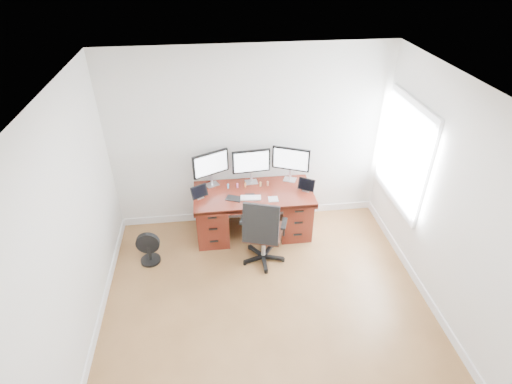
{
  "coord_description": "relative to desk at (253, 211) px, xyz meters",
  "views": [
    {
      "loc": [
        -0.54,
        -2.92,
        3.89
      ],
      "look_at": [
        0.0,
        1.5,
        0.95
      ],
      "focal_mm": 28.0,
      "sensor_mm": 36.0,
      "label": 1
    }
  ],
  "objects": [
    {
      "name": "phone",
      "position": [
        -0.06,
        -0.1,
        0.35
      ],
      "size": [
        0.14,
        0.07,
        0.01
      ],
      "primitive_type": "cube",
      "rotation": [
        0.0,
        0.0,
        -0.07
      ],
      "color": "black",
      "rests_on": "desk"
    },
    {
      "name": "ground",
      "position": [
        0.0,
        -1.83,
        -0.4
      ],
      "size": [
        4.5,
        4.5,
        0.0
      ],
      "primitive_type": "plane",
      "color": "brown",
      "rests_on": "ground"
    },
    {
      "name": "figurine_brown",
      "position": [
        0.23,
        0.12,
        0.39
      ],
      "size": [
        0.03,
        0.03,
        0.08
      ],
      "color": "brown",
      "rests_on": "desk"
    },
    {
      "name": "trackpad",
      "position": [
        0.25,
        -0.25,
        0.35
      ],
      "size": [
        0.14,
        0.14,
        0.01
      ],
      "primitive_type": "cube",
      "rotation": [
        0.0,
        0.0,
        -0.03
      ],
      "color": "silver",
      "rests_on": "desk"
    },
    {
      "name": "drawing_tablet",
      "position": [
        -0.29,
        -0.16,
        0.35
      ],
      "size": [
        0.25,
        0.21,
        0.01
      ],
      "primitive_type": "cube",
      "rotation": [
        0.0,
        0.0,
        -0.39
      ],
      "color": "black",
      "rests_on": "desk"
    },
    {
      "name": "figurine_orange",
      "position": [
        -0.1,
        0.12,
        0.39
      ],
      "size": [
        0.03,
        0.03,
        0.08
      ],
      "color": "orange",
      "rests_on": "desk"
    },
    {
      "name": "desk",
      "position": [
        0.0,
        0.0,
        0.0
      ],
      "size": [
        1.7,
        0.8,
        0.75
      ],
      "color": "#541B10",
      "rests_on": "ground"
    },
    {
      "name": "monitor_center",
      "position": [
        0.0,
        0.24,
        0.68
      ],
      "size": [
        0.55,
        0.15,
        0.53
      ],
      "rotation": [
        0.0,
        0.0,
        0.09
      ],
      "color": "silver",
      "rests_on": "desk"
    },
    {
      "name": "back_wall",
      "position": [
        0.0,
        0.42,
        0.95
      ],
      "size": [
        4.0,
        0.1,
        2.7
      ],
      "primitive_type": "cube",
      "color": "white",
      "rests_on": "ground"
    },
    {
      "name": "tablet_left",
      "position": [
        -0.76,
        -0.08,
        0.43
      ],
      "size": [
        0.24,
        0.17,
        0.19
      ],
      "rotation": [
        0.0,
        0.0,
        0.49
      ],
      "color": "silver",
      "rests_on": "desk"
    },
    {
      "name": "figurine_yellow",
      "position": [
        0.12,
        0.12,
        0.39
      ],
      "size": [
        0.03,
        0.03,
        0.08
      ],
      "color": "tan",
      "rests_on": "desk"
    },
    {
      "name": "office_chair",
      "position": [
        0.05,
        -0.66,
        -0.05
      ],
      "size": [
        0.71,
        0.71,
        1.06
      ],
      "rotation": [
        0.0,
        0.0,
        -0.31
      ],
      "color": "black",
      "rests_on": "ground"
    },
    {
      "name": "right_wall",
      "position": [
        2.0,
        -1.72,
        0.95
      ],
      "size": [
        0.1,
        4.5,
        2.7
      ],
      "color": "white",
      "rests_on": "ground"
    },
    {
      "name": "monitor_left",
      "position": [
        -0.58,
        0.24,
        0.68
      ],
      "size": [
        0.51,
        0.27,
        0.53
      ],
      "rotation": [
        0.0,
        0.0,
        0.45
      ],
      "color": "silver",
      "rests_on": "desk"
    },
    {
      "name": "figurine_pink",
      "position": [
        -0.22,
        0.12,
        0.39
      ],
      "size": [
        0.03,
        0.03,
        0.08
      ],
      "color": "#DE609B",
      "rests_on": "desk"
    },
    {
      "name": "floor_fan",
      "position": [
        -1.5,
        -0.47,
        -0.17
      ],
      "size": [
        0.32,
        0.28,
        0.47
      ],
      "rotation": [
        0.0,
        0.0,
        -0.05
      ],
      "color": "black",
      "rests_on": "ground"
    },
    {
      "name": "monitor_right",
      "position": [
        0.58,
        0.24,
        0.68
      ],
      "size": [
        0.52,
        0.25,
        0.53
      ],
      "rotation": [
        0.0,
        0.0,
        -0.41
      ],
      "color": "silver",
      "rests_on": "desk"
    },
    {
      "name": "keyboard",
      "position": [
        -0.06,
        -0.18,
        0.36
      ],
      "size": [
        0.29,
        0.15,
        0.01
      ],
      "primitive_type": "cube",
      "rotation": [
        0.0,
        0.0,
        -0.1
      ],
      "color": "white",
      "rests_on": "desk"
    },
    {
      "name": "figurine_blue",
      "position": [
        -0.35,
        0.12,
        0.39
      ],
      "size": [
        0.03,
        0.03,
        0.08
      ],
      "color": "#6AACE4",
      "rests_on": "desk"
    },
    {
      "name": "tablet_right",
      "position": [
        0.76,
        -0.08,
        0.43
      ],
      "size": [
        0.24,
        0.18,
        0.19
      ],
      "rotation": [
        0.0,
        0.0,
        -0.54
      ],
      "color": "silver",
      "rests_on": "desk"
    }
  ]
}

